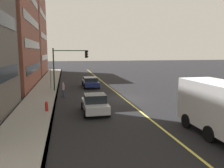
% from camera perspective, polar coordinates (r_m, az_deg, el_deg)
% --- Properties ---
extents(ground, '(200.00, 200.00, 0.00)m').
position_cam_1_polar(ground, '(23.42, 3.06, -3.75)').
color(ground, black).
extents(sidewalk_slab, '(80.00, 3.24, 0.15)m').
position_cam_1_polar(sidewalk_slab, '(22.78, -18.25, -4.31)').
color(sidewalk_slab, gray).
rests_on(sidewalk_slab, ground).
extents(curb_edge, '(80.00, 0.16, 0.15)m').
position_cam_1_polar(curb_edge, '(22.66, -14.36, -4.22)').
color(curb_edge, slate).
rests_on(curb_edge, ground).
extents(lane_stripe_center, '(80.00, 0.16, 0.01)m').
position_cam_1_polar(lane_stripe_center, '(23.42, 3.06, -3.74)').
color(lane_stripe_center, '#D8CC4C').
rests_on(lane_stripe_center, ground).
extents(building_glass_right, '(16.32, 12.92, 30.39)m').
position_cam_1_polar(building_glass_right, '(54.34, -24.56, 18.50)').
color(building_glass_right, brown).
rests_on(building_glass_right, ground).
extents(car_silver, '(4.04, 1.99, 1.55)m').
position_cam_1_polar(car_silver, '(17.91, -4.45, -5.04)').
color(car_silver, '#A8AAB2').
rests_on(car_silver, ground).
extents(car_navy, '(4.72, 2.13, 1.38)m').
position_cam_1_polar(car_navy, '(31.02, -5.59, 0.54)').
color(car_navy, navy).
rests_on(car_navy, ground).
extents(truck_white, '(6.72, 2.50, 3.14)m').
position_cam_1_polar(truck_white, '(14.09, 26.76, -5.84)').
color(truck_white, silver).
rests_on(truck_white, ground).
extents(pedestrian_with_backpack, '(0.42, 0.41, 1.61)m').
position_cam_1_polar(pedestrian_with_backpack, '(24.53, -12.38, -1.17)').
color(pedestrian_with_backpack, '#262D4C').
rests_on(pedestrian_with_backpack, ground).
extents(traffic_light_mast, '(0.28, 4.32, 5.33)m').
position_cam_1_polar(traffic_light_mast, '(27.80, -11.32, 5.67)').
color(traffic_light_mast, '#1E3823').
rests_on(traffic_light_mast, ground).
extents(street_sign_post, '(0.60, 0.08, 3.02)m').
position_cam_1_polar(street_sign_post, '(29.18, -15.57, 1.87)').
color(street_sign_post, slate).
rests_on(street_sign_post, ground).
extents(fire_hydrant, '(0.24, 0.24, 0.94)m').
position_cam_1_polar(fire_hydrant, '(18.68, -16.50, -5.73)').
color(fire_hydrant, red).
rests_on(fire_hydrant, ground).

